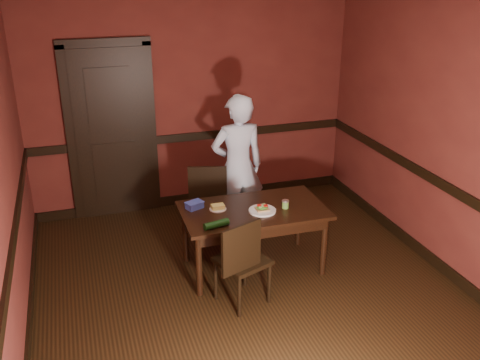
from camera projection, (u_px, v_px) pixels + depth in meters
floor at (251, 295)px, 5.09m from camera, size 4.00×4.50×0.01m
wall_back at (192, 101)px, 6.56m from camera, size 4.00×0.02×2.70m
wall_front at (404, 317)px, 2.60m from camera, size 4.00×0.02×2.70m
wall_left at (1, 191)px, 4.01m from camera, size 0.02×4.50×2.70m
wall_right at (448, 140)px, 5.15m from camera, size 0.02×4.50×2.70m
dado_back at (194, 136)px, 6.71m from camera, size 4.00×0.03×0.10m
dado_left at (13, 244)px, 4.19m from camera, size 0.03×4.50×0.10m
dado_right at (440, 183)px, 5.31m from camera, size 0.03×4.50×0.10m
baseboard_back at (196, 197)px, 7.04m from camera, size 4.00×0.03×0.12m
baseboard_left at (29, 331)px, 4.51m from camera, size 0.03×4.50×0.12m
baseboard_right at (429, 257)px, 5.63m from camera, size 0.03×4.50×0.12m
door at (112, 129)px, 6.34m from camera, size 1.05×0.07×2.20m
dining_table at (253, 238)px, 5.43m from camera, size 1.45×0.83×0.67m
chair_far at (217, 211)px, 5.76m from camera, size 0.52×0.52×0.90m
chair_near at (242, 259)px, 4.85m from camera, size 0.53×0.53×0.89m
person at (238, 167)px, 5.94m from camera, size 0.60×0.40×1.65m
sandwich_plate at (262, 210)px, 5.24m from camera, size 0.27×0.27×0.07m
sauce_jar at (285, 204)px, 5.30m from camera, size 0.07×0.07×0.08m
cheese_saucer at (218, 208)px, 5.27m from camera, size 0.17×0.17×0.05m
food_tub at (195, 205)px, 5.29m from camera, size 0.20×0.17×0.07m
wrapped_veg at (216, 224)px, 4.92m from camera, size 0.25×0.12×0.07m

